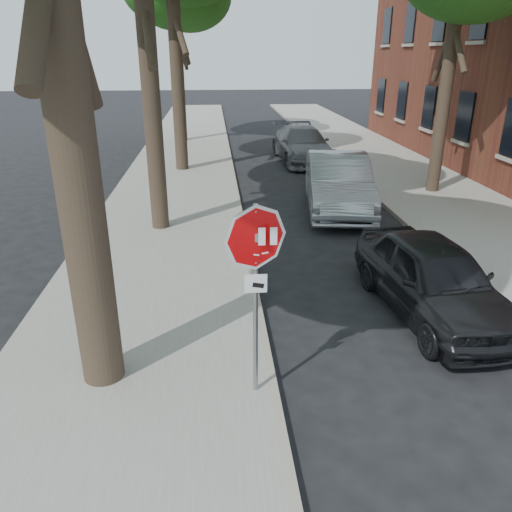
{
  "coord_description": "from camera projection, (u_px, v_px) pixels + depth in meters",
  "views": [
    {
      "loc": [
        -1.16,
        -5.54,
        4.35
      ],
      "look_at": [
        -0.69,
        0.05,
        2.05
      ],
      "focal_mm": 35.0,
      "sensor_mm": 36.0,
      "label": 1
    }
  ],
  "objects": [
    {
      "name": "curb_right",
      "position": [
        355.0,
        179.0,
        18.2
      ],
      "size": [
        0.12,
        55.0,
        0.13
      ],
      "primitive_type": "cube",
      "color": "#9E9384",
      "rests_on": "ground"
    },
    {
      "name": "stop_sign",
      "position": [
        256.0,
        266.0,
        6.03
      ],
      "size": [
        0.76,
        0.34,
        2.61
      ],
      "color": "gray",
      "rests_on": "sidewalk_left"
    },
    {
      "name": "sidewalk_right",
      "position": [
        409.0,
        178.0,
        18.36
      ],
      "size": [
        4.0,
        55.0,
        0.12
      ],
      "primitive_type": "cube",
      "color": "gray",
      "rests_on": "ground"
    },
    {
      "name": "sidewalk_left",
      "position": [
        177.0,
        182.0,
        17.7
      ],
      "size": [
        4.0,
        55.0,
        0.12
      ],
      "primitive_type": "cube",
      "color": "gray",
      "rests_on": "ground"
    },
    {
      "name": "curb_left",
      "position": [
        234.0,
        181.0,
        17.86
      ],
      "size": [
        0.12,
        55.0,
        0.13
      ],
      "primitive_type": "cube",
      "color": "#9E9384",
      "rests_on": "ground"
    },
    {
      "name": "car_c",
      "position": [
        302.0,
        145.0,
        21.11
      ],
      "size": [
        2.25,
        5.04,
        1.44
      ],
      "primitive_type": "imported",
      "rotation": [
        0.0,
        0.0,
        0.05
      ],
      "color": "#57565C",
      "rests_on": "ground"
    },
    {
      "name": "car_b",
      "position": [
        338.0,
        183.0,
        14.56
      ],
      "size": [
        2.35,
        5.08,
        1.61
      ],
      "primitive_type": "imported",
      "rotation": [
        0.0,
        0.0,
        -0.14
      ],
      "color": "#93979A",
      "rests_on": "ground"
    },
    {
      "name": "car_a",
      "position": [
        433.0,
        278.0,
        8.72
      ],
      "size": [
        2.01,
        4.16,
        1.37
      ],
      "primitive_type": "imported",
      "rotation": [
        0.0,
        0.0,
        0.1
      ],
      "color": "black",
      "rests_on": "ground"
    },
    {
      "name": "ground",
      "position": [
        306.0,
        394.0,
        6.85
      ],
      "size": [
        120.0,
        120.0,
        0.0
      ],
      "primitive_type": "plane",
      "color": "black",
      "rests_on": "ground"
    }
  ]
}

